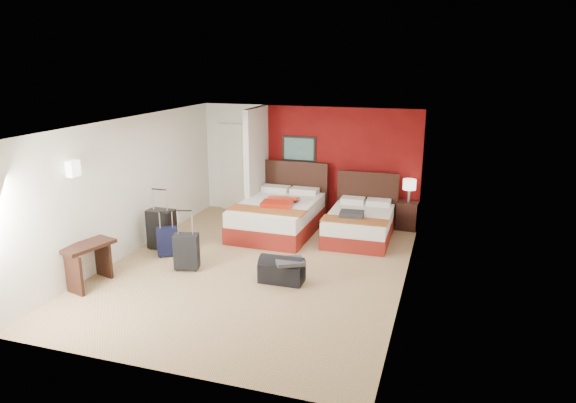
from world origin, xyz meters
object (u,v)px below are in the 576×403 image
at_px(bed_right, 359,226).
at_px(nightstand, 407,215).
at_px(red_suitcase_open, 280,202).
at_px(table_lamp, 409,191).
at_px(desk, 89,265).
at_px(duffel_bag, 282,271).
at_px(suitcase_black, 162,230).
at_px(suitcase_charcoal, 187,253).
at_px(suitcase_navy, 167,243).
at_px(bed_left, 277,217).

relative_size(bed_right, nightstand, 3.00).
height_order(bed_right, red_suitcase_open, red_suitcase_open).
relative_size(red_suitcase_open, table_lamp, 1.73).
height_order(nightstand, desk, desk).
xyz_separation_m(red_suitcase_open, duffel_bag, (0.77, -2.23, -0.52)).
relative_size(bed_right, suitcase_black, 2.38).
height_order(red_suitcase_open, table_lamp, table_lamp).
bearing_deg(suitcase_charcoal, suitcase_navy, 128.73).
xyz_separation_m(suitcase_black, suitcase_charcoal, (0.93, -0.75, -0.07)).
bearing_deg(nightstand, suitcase_navy, -140.28).
bearing_deg(duffel_bag, suitcase_black, 163.87).
distance_m(nightstand, suitcase_navy, 5.00).
xyz_separation_m(bed_right, suitcase_black, (-3.46, -1.72, 0.11)).
distance_m(suitcase_black, suitcase_charcoal, 1.20).
height_order(table_lamp, duffel_bag, table_lamp).
xyz_separation_m(suitcase_charcoal, desk, (-1.17, -1.03, 0.04)).
distance_m(red_suitcase_open, desk, 3.92).
relative_size(bed_right, duffel_bag, 2.49).
relative_size(nightstand, suitcase_navy, 1.16).
distance_m(red_suitcase_open, suitcase_charcoal, 2.47).
height_order(bed_left, nightstand, bed_left).
bearing_deg(table_lamp, bed_left, -157.36).
bearing_deg(bed_right, nightstand, 46.52).
relative_size(red_suitcase_open, suitcase_black, 1.13).
xyz_separation_m(nightstand, table_lamp, (0.00, 0.00, 0.54)).
bearing_deg(table_lamp, desk, -135.76).
distance_m(bed_right, suitcase_navy, 3.76).
bearing_deg(desk, red_suitcase_open, 72.10).
bearing_deg(bed_right, suitcase_black, -154.61).
bearing_deg(suitcase_black, nightstand, 33.29).
xyz_separation_m(bed_right, desk, (-3.70, -3.50, 0.08)).
relative_size(bed_right, desk, 2.12).
bearing_deg(desk, duffel_bag, 34.87).
height_order(nightstand, suitcase_charcoal, suitcase_charcoal).
relative_size(bed_left, suitcase_navy, 4.22).
bearing_deg(red_suitcase_open, nightstand, 19.20).
relative_size(suitcase_charcoal, desk, 0.73).
relative_size(suitcase_black, suitcase_charcoal, 1.23).
xyz_separation_m(bed_left, suitcase_charcoal, (-0.84, -2.35, -0.02)).
distance_m(nightstand, suitcase_charcoal, 4.81).
bearing_deg(nightstand, duffel_bag, -112.79).
xyz_separation_m(bed_right, table_lamp, (0.87, 0.95, 0.57)).
bearing_deg(suitcase_charcoal, nightstand, 29.49).
height_order(bed_left, suitcase_black, suitcase_black).
height_order(nightstand, duffel_bag, nightstand).
relative_size(table_lamp, suitcase_charcoal, 0.80).
bearing_deg(suitcase_navy, duffel_bag, -42.00).
relative_size(red_suitcase_open, duffel_bag, 1.18).
relative_size(nightstand, table_lamp, 1.22).
xyz_separation_m(table_lamp, suitcase_black, (-4.32, -2.66, -0.46)).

